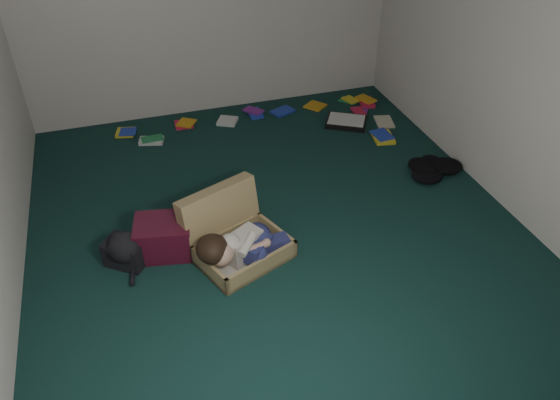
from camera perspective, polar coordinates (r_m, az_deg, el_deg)
floor at (r=4.64m, az=-0.56°, el=-2.43°), size 4.50×4.50×0.00m
wall_front at (r=2.27m, az=16.63°, el=-10.78°), size 4.50×0.00×4.50m
wall_right at (r=4.89m, az=23.13°, el=14.35°), size 0.00×4.50×4.50m
suitcase at (r=4.30m, az=-4.90°, el=-3.74°), size 0.88×0.87×0.50m
person at (r=4.14m, az=-4.07°, el=-4.74°), size 0.75×0.39×0.31m
maroon_bin at (r=4.36m, az=-12.03°, el=-3.83°), size 0.49×0.42×0.30m
backpack at (r=4.36m, az=-15.82°, el=-5.20°), size 0.49×0.47×0.23m
clothing_pile at (r=5.42m, az=16.10°, el=3.21°), size 0.52×0.47×0.14m
paper_tray at (r=6.13m, az=6.94°, el=8.13°), size 0.54×0.50×0.06m
book_scatter at (r=6.19m, az=0.40°, el=8.53°), size 3.02×1.22×0.02m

